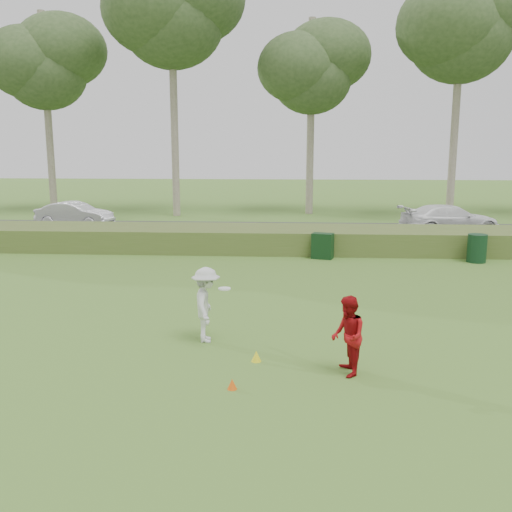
# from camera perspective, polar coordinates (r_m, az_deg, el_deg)

# --- Properties ---
(ground) EXTENTS (120.00, 120.00, 0.00)m
(ground) POSITION_cam_1_polar(r_m,az_deg,el_deg) (11.69, -1.26, -10.07)
(ground) COLOR #406E24
(ground) RESTS_ON ground
(reed_strip) EXTENTS (80.00, 3.00, 0.90)m
(reed_strip) POSITION_cam_1_polar(r_m,az_deg,el_deg) (23.19, 1.25, 1.73)
(reed_strip) COLOR #475E25
(reed_strip) RESTS_ON ground
(park_road) EXTENTS (80.00, 6.00, 0.06)m
(park_road) POSITION_cam_1_polar(r_m,az_deg,el_deg) (28.19, 1.68, 2.54)
(park_road) COLOR #2D2D2D
(park_road) RESTS_ON ground
(tree_2) EXTENTS (6.50, 6.50, 12.00)m
(tree_2) POSITION_cam_1_polar(r_m,az_deg,el_deg) (38.23, -20.40, 17.57)
(tree_2) COLOR gray
(tree_2) RESTS_ON ground
(tree_3) EXTENTS (7.80, 7.80, 15.50)m
(tree_3) POSITION_cam_1_polar(r_m,az_deg,el_deg) (35.34, -8.46, 23.02)
(tree_3) COLOR gray
(tree_3) RESTS_ON ground
(tree_4) EXTENTS (6.24, 6.24, 11.50)m
(tree_4) POSITION_cam_1_polar(r_m,az_deg,el_deg) (35.65, 5.58, 18.09)
(tree_4) COLOR gray
(tree_4) RESTS_ON ground
(tree_5) EXTENTS (7.28, 7.28, 14.00)m
(tree_5) POSITION_cam_1_polar(r_m,az_deg,el_deg) (35.13, 19.84, 20.72)
(tree_5) COLOR gray
(tree_5) RESTS_ON ground
(player_white) EXTENTS (0.90, 1.12, 1.64)m
(player_white) POSITION_cam_1_polar(r_m,az_deg,el_deg) (12.39, -5.00, -4.87)
(player_white) COLOR silver
(player_white) RESTS_ON ground
(player_red) EXTENTS (0.65, 0.79, 1.50)m
(player_red) POSITION_cam_1_polar(r_m,az_deg,el_deg) (10.74, 9.18, -7.91)
(player_red) COLOR #9E0D11
(player_red) RESTS_ON ground
(cone_orange) EXTENTS (0.17, 0.17, 0.19)m
(cone_orange) POSITION_cam_1_polar(r_m,az_deg,el_deg) (10.24, -2.40, -12.67)
(cone_orange) COLOR #F5580C
(cone_orange) RESTS_ON ground
(cone_yellow) EXTENTS (0.20, 0.20, 0.22)m
(cone_yellow) POSITION_cam_1_polar(r_m,az_deg,el_deg) (11.43, 0.03, -9.98)
(cone_yellow) COLOR yellow
(cone_yellow) RESTS_ON ground
(utility_cabinet) EXTENTS (0.88, 0.69, 0.96)m
(utility_cabinet) POSITION_cam_1_polar(r_m,az_deg,el_deg) (21.52, 6.68, 1.01)
(utility_cabinet) COLOR black
(utility_cabinet) RESTS_ON ground
(trash_bin) EXTENTS (0.72, 0.72, 1.03)m
(trash_bin) POSITION_cam_1_polar(r_m,az_deg,el_deg) (22.22, 21.23, 0.73)
(trash_bin) COLOR #10321A
(trash_bin) RESTS_ON ground
(car_mid) EXTENTS (4.02, 1.88, 1.28)m
(car_mid) POSITION_cam_1_polar(r_m,az_deg,el_deg) (30.72, -17.67, 3.98)
(car_mid) COLOR silver
(car_mid) RESTS_ON park_road
(car_right) EXTENTS (4.97, 2.82, 1.36)m
(car_right) POSITION_cam_1_polar(r_m,az_deg,el_deg) (28.54, 18.81, 3.50)
(car_right) COLOR white
(car_right) RESTS_ON park_road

